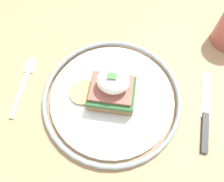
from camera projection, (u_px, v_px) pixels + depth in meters
ground_plane at (109, 156)px, 1.10m from camera, size 6.00×6.00×0.00m
dining_table at (106, 112)px, 0.55m from camera, size 1.08×0.81×0.72m
plate at (112, 97)px, 0.44m from camera, size 0.28×0.28×0.02m
sandwich at (112, 89)px, 0.41m from camera, size 0.13×0.08×0.08m
fork at (24, 83)px, 0.46m from camera, size 0.02×0.14×0.00m
knife at (205, 117)px, 0.43m from camera, size 0.03×0.17×0.01m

